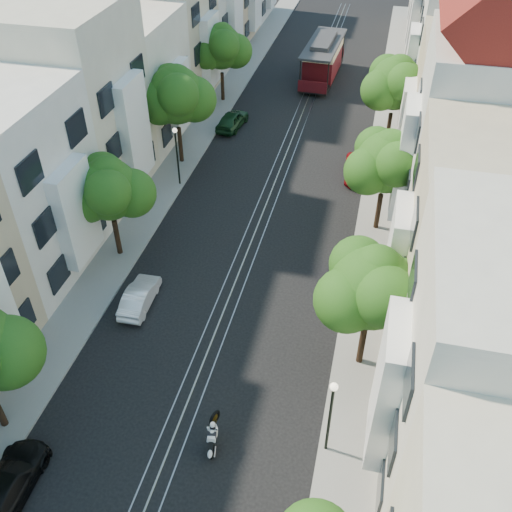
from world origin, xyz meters
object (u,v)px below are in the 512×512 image
Objects in this scene: tree_e_c at (387,164)px; parked_car_w_far at (232,120)px; lamp_east at (331,408)px; parked_car_w_mid at (140,296)px; sportbike_rider at (213,434)px; parked_car_e_mid at (340,276)px; parked_car_e_far at (360,169)px; parked_car_w_near at (7,486)px; tree_w_b at (109,191)px; lamp_west at (176,148)px; tree_w_d at (222,48)px; tree_w_c at (177,97)px; tree_e_d at (396,85)px; cable_car at (323,58)px; tree_e_b at (373,289)px.

tree_e_c is 17.13m from parked_car_w_far.
lamp_east is 1.18× the size of parked_car_w_mid.
sportbike_rider reaches higher than parked_car_e_mid.
parked_car_w_far is (-10.65, 5.29, 0.08)m from parked_car_e_far.
parked_car_w_near is 31.92m from parked_car_w_far.
tree_w_b is 8.22m from lamp_west.
parked_car_e_far is at bearing -114.55° from parked_car_w_near.
tree_w_d is (0.00, 22.00, 0.20)m from tree_w_b.
parked_car_w_near reaches higher than parked_car_e_far.
tree_e_c is 0.92× the size of tree_w_c.
parked_car_e_mid is at bearing -95.71° from tree_e_d.
tree_e_c is at bearing 22.62° from tree_w_b.
cable_car is at bearing 82.89° from sportbike_rider.
parked_car_w_near is (1.89, -36.68, -3.97)m from tree_w_d.
tree_w_d is 1.57× the size of lamp_west.
tree_w_c is 1.66× the size of parked_car_e_far.
parked_car_w_mid is (2.74, -25.67, -4.02)m from tree_w_d.
lamp_east is at bearing -55.01° from lamp_west.
tree_w_d is 3.56× the size of sportbike_rider.
tree_e_c is 7.36m from parked_car_e_far.
parked_car_w_near is at bearing -87.04° from tree_w_d.
tree_w_c is (-14.40, 5.00, 0.47)m from tree_e_c.
parked_car_e_far is (12.74, 11.95, -3.80)m from tree_w_b.
tree_e_b is at bearing 37.58° from sportbike_rider.
tree_e_b is 18.90m from lamp_west.
tree_w_b is 17.87m from parked_car_e_far.
tree_w_b reaches higher than parked_car_w_near.
lamp_west is (-13.56, 13.02, -1.89)m from tree_e_b.
parked_car_w_near is 1.10× the size of parked_car_w_far.
lamp_west is at bearing -146.50° from tree_e_d.
tree_e_d is at bearing -19.15° from tree_w_d.
lamp_east is 1.00× the size of lamp_west.
cable_car is (-6.76, 22.86, -2.56)m from tree_e_c.
tree_e_d is at bearing 49.73° from tree_w_b.
tree_w_b is 15.28m from parked_car_w_near.
tree_w_d is at bearing 112.80° from lamp_east.
tree_w_b is 1.51× the size of lamp_east.
lamp_east is 10.65m from parked_car_e_mid.
parked_car_w_mid is at bearing -159.79° from parked_car_e_mid.
parked_car_e_far is at bearing 91.83° from lamp_east.
tree_w_d is 1.57× the size of lamp_east.
parked_car_e_mid is at bearing 62.10° from sportbike_rider.
tree_e_d is 1.65× the size of lamp_west.
tree_w_b is 14.46m from sportbike_rider.
parked_car_e_mid is at bearing 93.86° from lamp_east.
tree_e_b is 12.45m from parked_car_w_mid.
tree_e_c is 1.53× the size of parked_car_e_far.
lamp_west is at bearing 104.21° from sportbike_rider.
parked_car_w_far is (-12.31, 22.24, -4.06)m from tree_e_b.
tree_e_b is 1.69× the size of parked_car_w_far.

